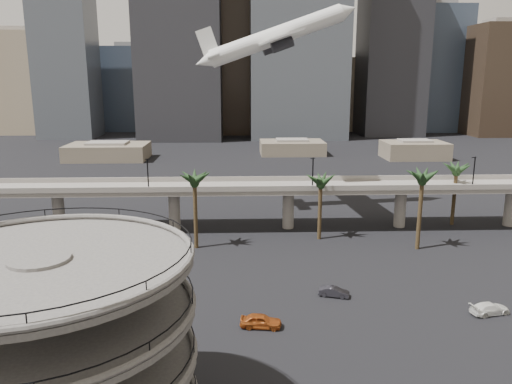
{
  "coord_description": "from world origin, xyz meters",
  "views": [
    {
      "loc": [
        1.28,
        -38.19,
        28.87
      ],
      "look_at": [
        3.74,
        28.0,
        13.51
      ],
      "focal_mm": 35.0,
      "sensor_mm": 36.0,
      "label": 1
    }
  ],
  "objects_px": {
    "airborne_jet": "(276,37)",
    "parking_ramp": "(47,339)",
    "overpass": "(231,192)",
    "car_b": "(334,292)",
    "car_a": "(261,321)",
    "car_c": "(490,308)"
  },
  "relations": [
    {
      "from": "airborne_jet",
      "to": "parking_ramp",
      "type": "bearing_deg",
      "value": -112.76
    },
    {
      "from": "overpass",
      "to": "airborne_jet",
      "type": "distance_m",
      "value": 33.38
    },
    {
      "from": "airborne_jet",
      "to": "car_b",
      "type": "height_order",
      "value": "airborne_jet"
    },
    {
      "from": "overpass",
      "to": "airborne_jet",
      "type": "xyz_separation_m",
      "value": [
        9.27,
        12.73,
        29.43
      ]
    },
    {
      "from": "parking_ramp",
      "to": "airborne_jet",
      "type": "bearing_deg",
      "value": 72.75
    },
    {
      "from": "parking_ramp",
      "to": "car_a",
      "type": "bearing_deg",
      "value": 49.11
    },
    {
      "from": "parking_ramp",
      "to": "car_b",
      "type": "height_order",
      "value": "parking_ramp"
    },
    {
      "from": "car_b",
      "to": "airborne_jet",
      "type": "bearing_deg",
      "value": 22.73
    },
    {
      "from": "car_b",
      "to": "parking_ramp",
      "type": "bearing_deg",
      "value": 152.05
    },
    {
      "from": "parking_ramp",
      "to": "car_b",
      "type": "distance_m",
      "value": 39.71
    },
    {
      "from": "parking_ramp",
      "to": "car_a",
      "type": "xyz_separation_m",
      "value": [
        16.84,
        19.45,
        -9.0
      ]
    },
    {
      "from": "overpass",
      "to": "airborne_jet",
      "type": "relative_size",
      "value": 3.78
    },
    {
      "from": "overpass",
      "to": "car_b",
      "type": "relative_size",
      "value": 31.97
    },
    {
      "from": "car_a",
      "to": "car_b",
      "type": "xyz_separation_m",
      "value": [
        10.23,
        8.12,
        -0.16
      ]
    },
    {
      "from": "parking_ramp",
      "to": "car_b",
      "type": "bearing_deg",
      "value": 45.53
    },
    {
      "from": "car_b",
      "to": "car_a",
      "type": "bearing_deg",
      "value": 144.98
    },
    {
      "from": "parking_ramp",
      "to": "airborne_jet",
      "type": "relative_size",
      "value": 0.65
    },
    {
      "from": "car_a",
      "to": "car_c",
      "type": "xyz_separation_m",
      "value": [
        28.66,
        2.37,
        -0.1
      ]
    },
    {
      "from": "airborne_jet",
      "to": "car_a",
      "type": "distance_m",
      "value": 63.67
    },
    {
      "from": "overpass",
      "to": "car_b",
      "type": "distance_m",
      "value": 35.07
    },
    {
      "from": "overpass",
      "to": "car_b",
      "type": "height_order",
      "value": "overpass"
    },
    {
      "from": "car_c",
      "to": "parking_ramp",
      "type": "bearing_deg",
      "value": 103.05
    }
  ]
}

